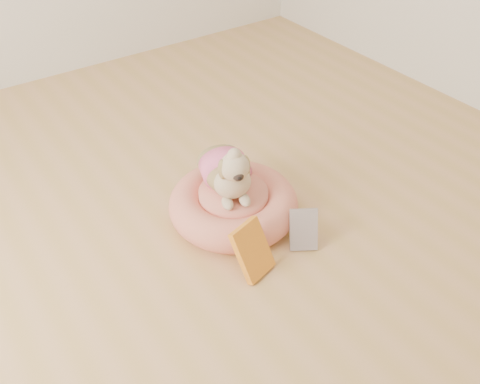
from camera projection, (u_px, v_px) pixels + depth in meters
floor at (235, 304)px, 1.99m from camera, size 4.50×4.50×0.00m
pet_bed at (233, 204)px, 2.34m from camera, size 0.57×0.57×0.15m
dog at (227, 162)px, 2.22m from camera, size 0.36×0.43×0.27m
book_yellow at (253, 250)px, 2.07m from camera, size 0.17×0.16×0.21m
book_white at (304, 230)px, 2.19m from camera, size 0.14×0.14×0.17m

